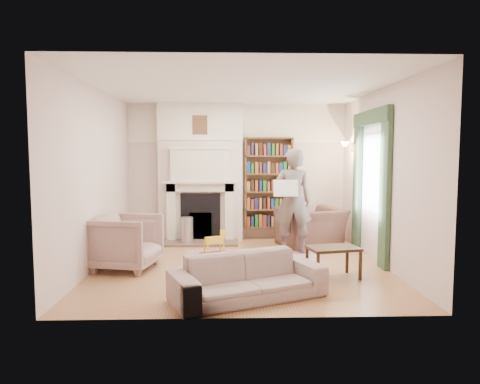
{
  "coord_description": "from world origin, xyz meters",
  "views": [
    {
      "loc": [
        -0.21,
        -6.73,
        1.76
      ],
      "look_at": [
        0.0,
        0.25,
        1.15
      ],
      "focal_mm": 32.0,
      "sensor_mm": 36.0,
      "label": 1
    }
  ],
  "objects_px": {
    "bookcase": "(268,183)",
    "coffee_table": "(333,262)",
    "armchair_reading": "(311,227)",
    "man_reading": "(293,201)",
    "armchair_left": "(126,242)",
    "rocking_horse": "(214,243)",
    "sofa": "(248,277)",
    "paraffin_heater": "(187,231)"
  },
  "relations": [
    {
      "from": "paraffin_heater",
      "to": "rocking_horse",
      "type": "bearing_deg",
      "value": -57.78
    },
    {
      "from": "sofa",
      "to": "rocking_horse",
      "type": "relative_size",
      "value": 3.77
    },
    {
      "from": "armchair_left",
      "to": "coffee_table",
      "type": "distance_m",
      "value": 3.13
    },
    {
      "from": "armchair_reading",
      "to": "bookcase",
      "type": "bearing_deg",
      "value": -63.96
    },
    {
      "from": "man_reading",
      "to": "rocking_horse",
      "type": "xyz_separation_m",
      "value": [
        -1.39,
        -0.13,
        -0.72
      ]
    },
    {
      "from": "man_reading",
      "to": "coffee_table",
      "type": "distance_m",
      "value": 1.75
    },
    {
      "from": "armchair_reading",
      "to": "paraffin_heater",
      "type": "relative_size",
      "value": 2.06
    },
    {
      "from": "armchair_left",
      "to": "rocking_horse",
      "type": "distance_m",
      "value": 1.59
    },
    {
      "from": "bookcase",
      "to": "rocking_horse",
      "type": "relative_size",
      "value": 3.73
    },
    {
      "from": "sofa",
      "to": "coffee_table",
      "type": "bearing_deg",
      "value": 11.49
    },
    {
      "from": "bookcase",
      "to": "coffee_table",
      "type": "distance_m",
      "value": 3.11
    },
    {
      "from": "armchair_reading",
      "to": "coffee_table",
      "type": "bearing_deg",
      "value": 67.73
    },
    {
      "from": "armchair_left",
      "to": "sofa",
      "type": "relative_size",
      "value": 0.49
    },
    {
      "from": "paraffin_heater",
      "to": "bookcase",
      "type": "bearing_deg",
      "value": 19.54
    },
    {
      "from": "armchair_reading",
      "to": "man_reading",
      "type": "distance_m",
      "value": 0.94
    },
    {
      "from": "armchair_left",
      "to": "coffee_table",
      "type": "bearing_deg",
      "value": -88.74
    },
    {
      "from": "rocking_horse",
      "to": "paraffin_heater",
      "type": "bearing_deg",
      "value": 100.05
    },
    {
      "from": "armchair_left",
      "to": "man_reading",
      "type": "xyz_separation_m",
      "value": [
        2.71,
        0.98,
        0.52
      ]
    },
    {
      "from": "armchair_reading",
      "to": "coffee_table",
      "type": "height_order",
      "value": "armchair_reading"
    },
    {
      "from": "sofa",
      "to": "coffee_table",
      "type": "xyz_separation_m",
      "value": [
        1.26,
        0.86,
        -0.05
      ]
    },
    {
      "from": "bookcase",
      "to": "sofa",
      "type": "bearing_deg",
      "value": -99.22
    },
    {
      "from": "armchair_reading",
      "to": "sofa",
      "type": "distance_m",
      "value": 3.31
    },
    {
      "from": "bookcase",
      "to": "armchair_left",
      "type": "distance_m",
      "value": 3.43
    },
    {
      "from": "bookcase",
      "to": "armchair_left",
      "type": "xyz_separation_m",
      "value": [
        -2.41,
        -2.32,
        -0.76
      ]
    },
    {
      "from": "armchair_left",
      "to": "man_reading",
      "type": "relative_size",
      "value": 0.49
    },
    {
      "from": "armchair_left",
      "to": "bookcase",
      "type": "bearing_deg",
      "value": -34.27
    },
    {
      "from": "paraffin_heater",
      "to": "sofa",
      "type": "bearing_deg",
      "value": -71.9
    },
    {
      "from": "paraffin_heater",
      "to": "rocking_horse",
      "type": "relative_size",
      "value": 1.11
    },
    {
      "from": "armchair_reading",
      "to": "rocking_horse",
      "type": "relative_size",
      "value": 2.28
    },
    {
      "from": "armchair_reading",
      "to": "sofa",
      "type": "height_order",
      "value": "armchair_reading"
    },
    {
      "from": "sofa",
      "to": "rocking_horse",
      "type": "xyz_separation_m",
      "value": [
        -0.48,
        2.29,
        -0.05
      ]
    },
    {
      "from": "armchair_left",
      "to": "man_reading",
      "type": "distance_m",
      "value": 2.93
    },
    {
      "from": "armchair_left",
      "to": "coffee_table",
      "type": "xyz_separation_m",
      "value": [
        3.07,
        -0.58,
        -0.19
      ]
    },
    {
      "from": "armchair_left",
      "to": "man_reading",
      "type": "height_order",
      "value": "man_reading"
    },
    {
      "from": "bookcase",
      "to": "coffee_table",
      "type": "relative_size",
      "value": 2.64
    },
    {
      "from": "sofa",
      "to": "armchair_left",
      "type": "bearing_deg",
      "value": 118.64
    },
    {
      "from": "sofa",
      "to": "paraffin_heater",
      "type": "distance_m",
      "value": 3.33
    },
    {
      "from": "armchair_left",
      "to": "paraffin_heater",
      "type": "xyz_separation_m",
      "value": [
        0.77,
        1.73,
        -0.14
      ]
    },
    {
      "from": "rocking_horse",
      "to": "man_reading",
      "type": "bearing_deg",
      "value": -16.9
    },
    {
      "from": "paraffin_heater",
      "to": "armchair_reading",
      "type": "bearing_deg",
      "value": -3.58
    },
    {
      "from": "sofa",
      "to": "paraffin_heater",
      "type": "bearing_deg",
      "value": 85.27
    },
    {
      "from": "armchair_reading",
      "to": "rocking_horse",
      "type": "height_order",
      "value": "armchair_reading"
    }
  ]
}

